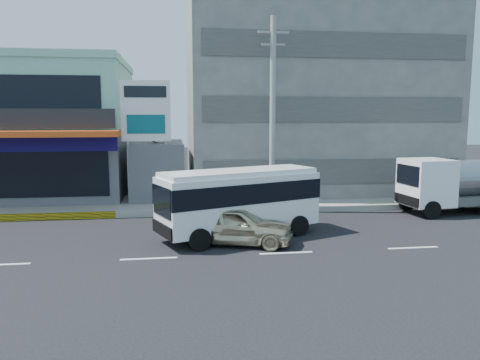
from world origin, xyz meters
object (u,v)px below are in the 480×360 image
Objects in this scene: billboard at (146,118)px; tanker_truck at (464,183)px; shop_building at (27,133)px; concrete_building at (307,87)px; satellite_dish at (157,141)px; sedan at (235,225)px; utility_pole_near at (273,114)px; minibus at (239,197)px.

tanker_truck is at bearing -11.20° from billboard.
shop_building is 18.28m from concrete_building.
satellite_dish reaches higher than tanker_truck.
sedan is 0.61× the size of tanker_truck.
concrete_building is 2.32× the size of billboard.
utility_pole_near reaches higher than minibus.
concrete_building is 14.96m from minibus.
shop_building is at bearing 135.56° from minibus.
satellite_dish is (-10.00, -4.00, -3.42)m from concrete_building.
minibus is 1.42m from sedan.
utility_pole_near is (-4.00, -7.60, -1.85)m from concrete_building.
billboard is at bearing -105.52° from satellite_dish.
shop_building is 25.34m from tanker_truck.
billboard reaches higher than minibus.
sedan is at bearing -116.41° from concrete_building.
minibus is at bearing -116.35° from utility_pole_near.
concrete_building is at bearing 28.92° from billboard.
concrete_building reaches higher than satellite_dish.
shop_building reaches higher than tanker_truck.
sedan is (3.80, -7.69, -4.15)m from billboard.
satellite_dish is 0.22× the size of billboard.
concrete_building is (18.00, 1.05, 3.00)m from shop_building.
sedan is at bearing -114.62° from utility_pole_near.
concrete_building is at bearing 123.17° from tanker_truck.
concrete_building is 1.60× the size of utility_pole_near.
billboard is 0.69× the size of utility_pole_near.
concrete_building reaches higher than tanker_truck.
concrete_building is 12.11m from tanker_truck.
satellite_dish is 0.15× the size of utility_pole_near.
tanker_truck is (12.61, 4.44, 0.76)m from sedan.
shop_building is 1.75× the size of minibus.
concrete_building is 16.30m from sedan.
utility_pole_near is at bearing -30.96° from satellite_dish.
utility_pole_near is at bearing -15.48° from billboard.
tanker_truck is (16.42, -3.25, -3.39)m from billboard.
concrete_building is at bearing 62.79° from minibus.
utility_pole_near is (14.00, -6.55, 1.15)m from shop_building.
billboard is at bearing 121.74° from minibus.
shop_building is at bearing 154.94° from utility_pole_near.
tanker_truck reaches higher than sedan.
shop_building is 2.72× the size of sedan.
shop_building is 17.11m from sedan.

